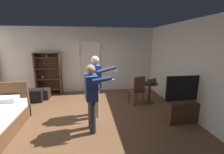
% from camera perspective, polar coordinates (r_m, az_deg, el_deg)
% --- Properties ---
extents(ground_plane, '(6.88, 6.88, 0.00)m').
position_cam_1_polar(ground_plane, '(4.45, -12.58, -15.46)').
color(ground_plane, brown).
extents(wall_back, '(6.50, 0.12, 2.69)m').
position_cam_1_polar(wall_back, '(6.67, -11.63, 6.13)').
color(wall_back, silver).
rests_on(wall_back, ground_plane).
extents(wall_right, '(0.12, 5.52, 2.69)m').
position_cam_1_polar(wall_right, '(4.89, 26.99, 2.67)').
color(wall_right, silver).
rests_on(wall_right, ground_plane).
extents(doorway_frame, '(0.93, 0.08, 2.13)m').
position_cam_1_polar(doorway_frame, '(6.60, -8.33, 5.12)').
color(doorway_frame, white).
rests_on(doorway_frame, ground_plane).
extents(bookshelf, '(0.99, 0.32, 1.70)m').
position_cam_1_polar(bookshelf, '(6.70, -22.45, 1.80)').
color(bookshelf, '#4C331E').
rests_on(bookshelf, ground_plane).
extents(tv_flatscreen, '(1.14, 0.40, 1.26)m').
position_cam_1_polar(tv_flatscreen, '(4.60, 25.17, -10.18)').
color(tv_flatscreen, '#4C331E').
rests_on(tv_flatscreen, ground_plane).
extents(side_table, '(0.57, 0.57, 0.70)m').
position_cam_1_polar(side_table, '(5.53, 13.67, -4.64)').
color(side_table, '#4C331E').
rests_on(side_table, ground_plane).
extents(laptop, '(0.42, 0.42, 0.15)m').
position_cam_1_polar(laptop, '(5.41, 13.85, -1.86)').
color(laptop, black).
rests_on(laptop, side_table).
extents(bottle_on_table, '(0.06, 0.06, 0.23)m').
position_cam_1_polar(bottle_on_table, '(5.42, 15.54, -1.44)').
color(bottle_on_table, '#3C541B').
rests_on(bottle_on_table, side_table).
extents(wooden_chair, '(0.53, 0.53, 0.99)m').
position_cam_1_polar(wooden_chair, '(5.24, 9.40, -4.51)').
color(wooden_chair, brown).
rests_on(wooden_chair, ground_plane).
extents(person_blue_shirt, '(0.65, 0.61, 1.60)m').
position_cam_1_polar(person_blue_shirt, '(3.60, -7.54, -6.15)').
color(person_blue_shirt, '#333338').
rests_on(person_blue_shirt, ground_plane).
extents(person_striped_shirt, '(0.76, 0.56, 1.72)m').
position_cam_1_polar(person_striped_shirt, '(4.32, -5.94, -1.95)').
color(person_striped_shirt, tan).
rests_on(person_striped_shirt, ground_plane).
extents(suitcase_dark, '(0.62, 0.41, 0.38)m').
position_cam_1_polar(suitcase_dark, '(6.37, -24.71, -5.75)').
color(suitcase_dark, black).
rests_on(suitcase_dark, ground_plane).
extents(suitcase_small, '(0.67, 0.40, 0.43)m').
position_cam_1_polar(suitcase_small, '(6.20, -26.92, -6.18)').
color(suitcase_small, black).
rests_on(suitcase_small, ground_plane).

